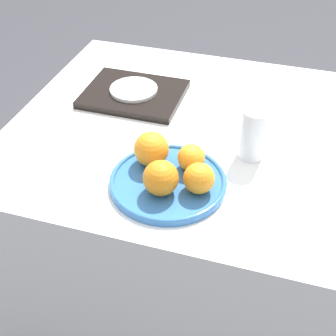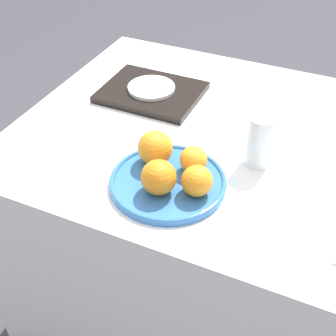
{
  "view_description": "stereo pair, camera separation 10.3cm",
  "coord_description": "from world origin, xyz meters",
  "views": [
    {
      "loc": [
        0.16,
        -1.01,
        1.45
      ],
      "look_at": [
        -0.07,
        -0.24,
        0.79
      ],
      "focal_mm": 50.0,
      "sensor_mm": 36.0,
      "label": 1
    },
    {
      "loc": [
        0.26,
        -0.97,
        1.45
      ],
      "look_at": [
        -0.07,
        -0.24,
        0.79
      ],
      "focal_mm": 50.0,
      "sensor_mm": 36.0,
      "label": 2
    }
  ],
  "objects": [
    {
      "name": "orange_3",
      "position": [
        -0.04,
        -0.19,
        0.79
      ],
      "size": [
        0.06,
        0.06,
        0.06
      ],
      "color": "orange",
      "rests_on": "fruit_platter"
    },
    {
      "name": "ground_plane",
      "position": [
        0.0,
        0.0,
        0.0
      ],
      "size": [
        12.0,
        12.0,
        0.0
      ],
      "primitive_type": "plane",
      "color": "#38383D"
    },
    {
      "name": "side_plate",
      "position": [
        -0.28,
        0.1,
        0.76
      ],
      "size": [
        0.14,
        0.14,
        0.01
      ],
      "color": "silver",
      "rests_on": "serving_tray"
    },
    {
      "name": "fruit_platter",
      "position": [
        -0.07,
        -0.24,
        0.75
      ],
      "size": [
        0.27,
        0.27,
        0.02
      ],
      "color": "#336BAD",
      "rests_on": "table"
    },
    {
      "name": "orange_2",
      "position": [
        -0.13,
        -0.19,
        0.79
      ],
      "size": [
        0.08,
        0.08,
        0.08
      ],
      "color": "orange",
      "rests_on": "fruit_platter"
    },
    {
      "name": "water_glass",
      "position": [
        0.09,
        -0.08,
        0.8
      ],
      "size": [
        0.06,
        0.06,
        0.13
      ],
      "color": "silver",
      "rests_on": "table"
    },
    {
      "name": "serving_tray",
      "position": [
        -0.28,
        0.1,
        0.75
      ],
      "size": [
        0.28,
        0.22,
        0.02
      ],
      "color": "black",
      "rests_on": "table"
    },
    {
      "name": "orange_1",
      "position": [
        -0.0,
        -0.25,
        0.79
      ],
      "size": [
        0.07,
        0.07,
        0.07
      ],
      "color": "orange",
      "rests_on": "fruit_platter"
    },
    {
      "name": "orange_0",
      "position": [
        -0.08,
        -0.28,
        0.79
      ],
      "size": [
        0.08,
        0.08,
        0.08
      ],
      "color": "orange",
      "rests_on": "fruit_platter"
    },
    {
      "name": "table",
      "position": [
        0.0,
        0.0,
        0.37
      ],
      "size": [
        1.12,
        0.86,
        0.74
      ],
      "color": "white",
      "rests_on": "ground_plane"
    }
  ]
}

